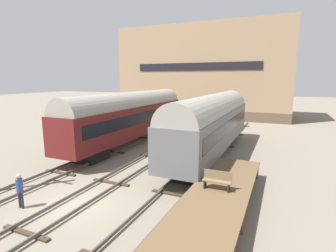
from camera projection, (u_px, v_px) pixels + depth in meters
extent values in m
plane|color=slate|center=(77.00, 204.00, 13.74)|extent=(200.00, 200.00, 0.00)
cube|color=#4C4742|center=(13.00, 185.00, 15.67)|extent=(0.08, 60.00, 0.16)
cube|color=#4C4742|center=(29.00, 189.00, 15.10)|extent=(0.08, 60.00, 0.16)
cube|color=#3D2D1E|center=(60.00, 173.00, 18.11)|extent=(2.60, 0.24, 0.10)
cube|color=#3D2D1E|center=(112.00, 151.00, 23.52)|extent=(2.60, 0.24, 0.10)
cube|color=#3D2D1E|center=(144.00, 138.00, 28.92)|extent=(2.60, 0.24, 0.10)
cube|color=#3D2D1E|center=(166.00, 129.00, 34.33)|extent=(2.60, 0.24, 0.10)
cube|color=#3D2D1E|center=(183.00, 122.00, 39.73)|extent=(2.60, 0.24, 0.10)
cube|color=#4C4742|center=(66.00, 198.00, 13.99)|extent=(0.08, 60.00, 0.16)
cube|color=#4C4742|center=(88.00, 203.00, 13.42)|extent=(0.08, 60.00, 0.16)
cube|color=#3D2D1E|center=(26.00, 233.00, 11.03)|extent=(2.60, 0.24, 0.10)
cube|color=#3D2D1E|center=(111.00, 182.00, 16.43)|extent=(2.60, 0.24, 0.10)
cube|color=#3D2D1E|center=(154.00, 157.00, 21.84)|extent=(2.60, 0.24, 0.10)
cube|color=#3D2D1E|center=(180.00, 141.00, 27.24)|extent=(2.60, 0.24, 0.10)
cube|color=#3D2D1E|center=(197.00, 131.00, 32.65)|extent=(2.60, 0.24, 0.10)
cube|color=#3D2D1E|center=(210.00, 124.00, 38.05)|extent=(2.60, 0.24, 0.10)
cube|color=#4C4742|center=(135.00, 214.00, 12.31)|extent=(0.08, 60.00, 0.16)
cube|color=#4C4742|center=(162.00, 221.00, 11.74)|extent=(0.08, 60.00, 0.16)
cube|color=#3D2D1E|center=(173.00, 194.00, 14.75)|extent=(2.60, 0.24, 0.10)
cube|color=#3D2D1E|center=(203.00, 163.00, 20.16)|extent=(2.60, 0.24, 0.10)
cube|color=#3D2D1E|center=(220.00, 146.00, 25.56)|extent=(2.60, 0.24, 0.10)
cube|color=#3D2D1E|center=(232.00, 134.00, 30.97)|extent=(2.60, 0.24, 0.10)
cube|color=#3D2D1E|center=(240.00, 126.00, 36.37)|extent=(2.60, 0.24, 0.10)
cube|color=black|center=(225.00, 137.00, 27.33)|extent=(1.80, 2.40, 1.00)
cube|color=black|center=(190.00, 171.00, 17.24)|extent=(1.80, 2.40, 1.00)
cube|color=slate|center=(212.00, 128.00, 21.95)|extent=(2.98, 17.22, 2.80)
cube|color=black|center=(212.00, 124.00, 21.89)|extent=(3.02, 15.85, 1.01)
cylinder|color=gray|center=(213.00, 111.00, 21.71)|extent=(2.83, 16.88, 2.83)
cube|color=black|center=(158.00, 129.00, 31.84)|extent=(1.80, 2.40, 1.00)
cube|color=black|center=(92.00, 154.00, 20.99)|extent=(1.80, 2.40, 1.00)
cube|color=#5B1919|center=(131.00, 120.00, 26.08)|extent=(2.83, 18.53, 2.87)
cube|color=black|center=(131.00, 117.00, 26.02)|extent=(2.87, 17.04, 1.03)
cylinder|color=gray|center=(131.00, 106.00, 25.82)|extent=(2.69, 18.16, 2.69)
cube|color=brown|center=(211.00, 206.00, 11.41)|extent=(2.89, 14.13, 0.10)
cylinder|color=brown|center=(218.00, 166.00, 18.25)|extent=(0.20, 0.20, 0.96)
cylinder|color=brown|center=(257.00, 171.00, 17.22)|extent=(0.20, 0.20, 0.96)
cylinder|color=brown|center=(183.00, 211.00, 12.02)|extent=(0.20, 0.20, 0.96)
cylinder|color=brown|center=(241.00, 223.00, 10.99)|extent=(0.20, 0.20, 0.96)
cube|color=brown|center=(217.00, 181.00, 12.90)|extent=(1.40, 0.40, 0.06)
cube|color=brown|center=(218.00, 175.00, 13.00)|extent=(1.40, 0.06, 0.45)
cube|color=black|center=(205.00, 184.00, 13.17)|extent=(0.06, 0.40, 0.40)
cube|color=black|center=(229.00, 188.00, 12.70)|extent=(0.06, 0.40, 0.40)
cylinder|color=#282833|center=(20.00, 200.00, 13.24)|extent=(0.12, 0.12, 0.86)
cylinder|color=#282833|center=(22.00, 200.00, 13.16)|extent=(0.12, 0.12, 0.86)
cylinder|color=navy|center=(19.00, 185.00, 13.06)|extent=(0.32, 0.32, 0.72)
sphere|color=tan|center=(18.00, 176.00, 12.98)|extent=(0.23, 0.23, 0.23)
cube|color=brown|center=(204.00, 111.00, 47.94)|extent=(29.06, 10.63, 1.53)
cube|color=#9E7F60|center=(205.00, 68.00, 46.59)|extent=(29.06, 10.63, 13.78)
cube|color=black|center=(196.00, 67.00, 41.76)|extent=(20.34, 0.10, 1.20)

